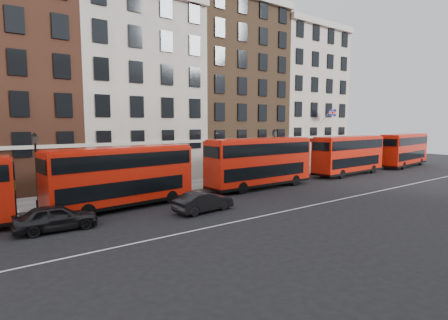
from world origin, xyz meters
TOP-DOWN VIEW (x-y plane):
  - ground at (0.00, 0.00)m, footprint 120.00×120.00m
  - pavement at (0.00, 10.50)m, footprint 80.00×5.00m
  - kerb at (0.00, 8.00)m, footprint 80.00×0.30m
  - road_centre_line at (0.00, -2.00)m, footprint 70.00×0.12m
  - building_terrace at (-0.31, 17.88)m, footprint 64.00×11.95m
  - bus_b at (-5.96, 5.57)m, footprint 10.75×3.60m
  - bus_c at (7.31, 5.57)m, footprint 11.21×2.83m
  - bus_d at (21.39, 5.57)m, footprint 10.97×3.00m
  - bus_e at (34.39, 5.56)m, footprint 11.14×3.86m
  - car_rear at (-10.89, 2.72)m, footprint 4.54×2.03m
  - car_front at (-1.80, 1.27)m, footprint 4.48×1.93m
  - lamp_post_left at (-10.94, 8.42)m, footprint 0.44×0.44m
  - lamp_post_right at (12.51, 8.92)m, footprint 0.44×0.44m
  - traffic_light at (23.73, 8.18)m, footprint 0.25×0.45m
  - iron_railings at (0.00, 12.70)m, footprint 6.60×0.06m

SIDE VIEW (x-z plane):
  - ground at x=0.00m, z-range 0.00..0.00m
  - road_centre_line at x=0.00m, z-range 0.00..0.01m
  - pavement at x=0.00m, z-range 0.00..0.15m
  - kerb at x=0.00m, z-range 0.00..0.16m
  - iron_railings at x=0.00m, z-range 0.15..1.15m
  - car_front at x=-1.80m, z-range 0.00..1.43m
  - car_rear at x=-10.89m, z-range 0.00..1.52m
  - bus_b at x=-5.96m, z-range 0.16..4.59m
  - traffic_light at x=23.73m, z-range 0.81..4.08m
  - bus_d at x=21.39m, z-range 0.17..4.74m
  - bus_e at x=34.39m, z-range 0.17..4.75m
  - bus_c at x=7.31m, z-range 0.17..4.86m
  - lamp_post_left at x=-10.94m, z-range 0.42..5.74m
  - lamp_post_right at x=12.51m, z-range 0.42..5.74m
  - building_terrace at x=-0.31m, z-range -0.76..21.24m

